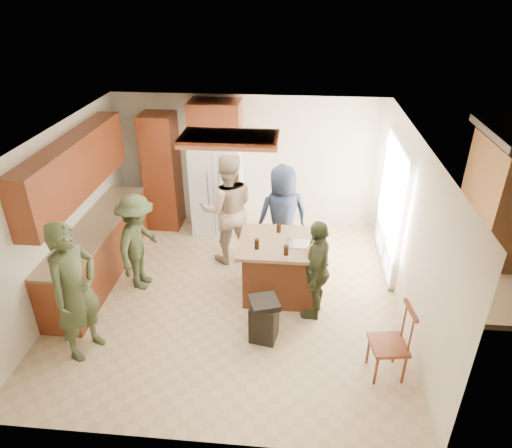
# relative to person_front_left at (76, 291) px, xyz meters

# --- Properties ---
(room_shell) EXTENTS (8.00, 5.20, 5.00)m
(room_shell) POSITION_rel_person_front_left_xyz_m (6.10, 2.93, -0.08)
(room_shell) COLOR tan
(room_shell) RESTS_ON ground
(person_front_left) EXTENTS (0.72, 0.83, 1.89)m
(person_front_left) POSITION_rel_person_front_left_xyz_m (0.00, 0.00, 0.00)
(person_front_left) COLOR #363F24
(person_front_left) RESTS_ON ground
(person_behind_left) EXTENTS (1.03, 0.77, 1.91)m
(person_behind_left) POSITION_rel_person_front_left_xyz_m (1.53, 2.36, 0.01)
(person_behind_left) COLOR tan
(person_behind_left) RESTS_ON ground
(person_behind_right) EXTENTS (0.98, 0.79, 1.74)m
(person_behind_right) POSITION_rel_person_front_left_xyz_m (2.43, 2.37, -0.07)
(person_behind_right) COLOR #1B2337
(person_behind_right) RESTS_ON ground
(person_side_right) EXTENTS (0.61, 0.96, 1.52)m
(person_side_right) POSITION_rel_person_front_left_xyz_m (2.97, 1.02, -0.19)
(person_side_right) COLOR #363A22
(person_side_right) RESTS_ON ground
(person_counter) EXTENTS (0.59, 1.06, 1.56)m
(person_counter) POSITION_rel_person_front_left_xyz_m (0.29, 1.46, -0.17)
(person_counter) COLOR #333C23
(person_counter) RESTS_ON ground
(left_cabinetry) EXTENTS (0.64, 3.00, 2.30)m
(left_cabinetry) POSITION_rel_person_front_left_xyz_m (-0.52, 1.69, 0.01)
(left_cabinetry) COLOR maroon
(left_cabinetry) RESTS_ON ground
(back_wall_units) EXTENTS (1.80, 0.60, 2.45)m
(back_wall_units) POSITION_rel_person_front_left_xyz_m (0.39, 3.49, 0.44)
(back_wall_units) COLOR maroon
(back_wall_units) RESTS_ON ground
(refrigerator) EXTENTS (0.90, 0.76, 1.80)m
(refrigerator) POSITION_rel_person_front_left_xyz_m (1.18, 3.41, -0.04)
(refrigerator) COLOR white
(refrigerator) RESTS_ON ground
(kitchen_island) EXTENTS (1.28, 1.03, 0.93)m
(kitchen_island) POSITION_rel_person_front_left_xyz_m (2.47, 1.44, -0.47)
(kitchen_island) COLOR brown
(kitchen_island) RESTS_ON ground
(island_items) EXTENTS (0.97, 0.70, 0.15)m
(island_items) POSITION_rel_person_front_left_xyz_m (2.71, 1.34, 0.03)
(island_items) COLOR silver
(island_items) RESTS_ON kitchen_island
(trash_bin) EXTENTS (0.46, 0.46, 0.63)m
(trash_bin) POSITION_rel_person_front_left_xyz_m (2.29, 0.43, -0.62)
(trash_bin) COLOR black
(trash_bin) RESTS_ON ground
(spindle_chair) EXTENTS (0.48, 0.48, 0.99)m
(spindle_chair) POSITION_rel_person_front_left_xyz_m (3.83, -0.05, -0.49)
(spindle_chair) COLOR maroon
(spindle_chair) RESTS_ON ground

